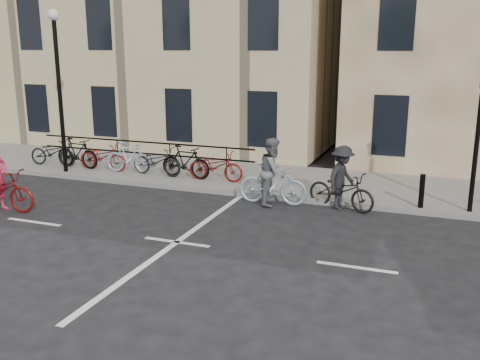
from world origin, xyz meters
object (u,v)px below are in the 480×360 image
(traffic_light, at_px, (479,122))
(cyclist_grey, at_px, (273,178))
(cyclist_dark, at_px, (342,184))
(lamp_post, at_px, (58,71))

(traffic_light, xyz_separation_m, cyclist_grey, (-5.09, -0.71, -1.70))
(cyclist_grey, relative_size, cyclist_dark, 0.95)
(traffic_light, xyz_separation_m, cyclist_dark, (-3.24, -0.46, -1.77))
(traffic_light, xyz_separation_m, lamp_post, (-12.70, 0.06, 1.04))
(lamp_post, distance_m, cyclist_dark, 9.88)
(lamp_post, height_order, cyclist_dark, lamp_post)
(traffic_light, height_order, cyclist_grey, traffic_light)
(cyclist_grey, bearing_deg, traffic_light, -85.21)
(traffic_light, relative_size, cyclist_dark, 1.89)
(lamp_post, xyz_separation_m, cyclist_grey, (7.61, -0.77, -2.73))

